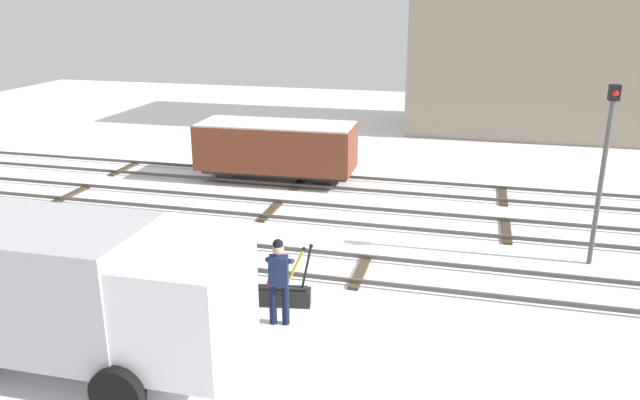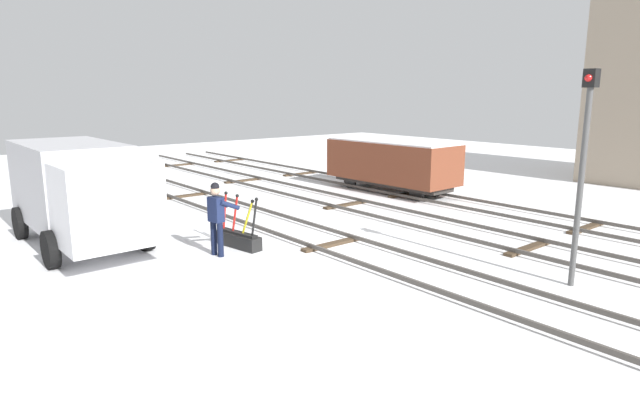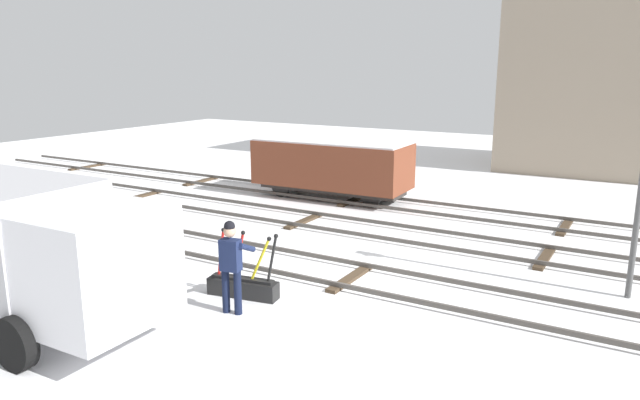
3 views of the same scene
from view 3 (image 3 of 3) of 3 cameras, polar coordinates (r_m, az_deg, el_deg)
The scene contains 8 objects.
ground_plane at distance 13.35m, azimuth 3.02°, elevation -7.72°, with size 60.00×60.00×0.00m, color white.
track_main_line at distance 13.31m, azimuth 3.03°, elevation -7.28°, with size 44.00×1.94×0.18m.
track_siding_near at distance 16.51m, azimuth 8.90°, elevation -3.40°, with size 44.00×1.94×0.18m.
track_siding_far at distance 19.52m, azimuth 12.44°, elevation -1.01°, with size 44.00×1.94×0.18m.
switch_lever_frame at distance 12.42m, azimuth -7.45°, elevation -8.19°, with size 1.59×0.61×1.44m.
rail_worker at distance 11.40m, azimuth -8.60°, elevation -5.85°, with size 0.62×0.74×1.86m.
delivery_truck at distance 11.91m, azimuth -27.24°, elevation -3.86°, with size 5.89×2.53×2.70m.
freight_car_mid_siding at distance 20.99m, azimuth 1.13°, elevation 3.43°, with size 5.61×2.27×2.12m.
Camera 3 is at (5.67, -11.13, 4.70)m, focal length 32.95 mm.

